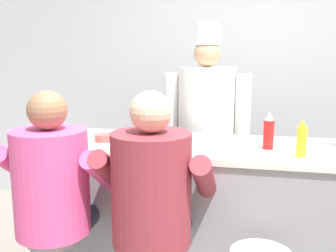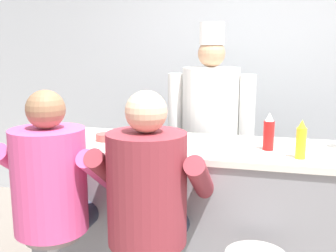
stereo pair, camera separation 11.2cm
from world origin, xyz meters
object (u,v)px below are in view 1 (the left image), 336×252
Objects in this scene: coffee_mug_tan at (170,137)px; cook_in_whites_near at (206,125)px; diner_seated_maroon at (153,193)px; breakfast_plate at (65,144)px; diner_seated_pink at (55,186)px; ketchup_bottle_red at (269,132)px; mustard_bottle_yellow at (302,139)px; cereal_bowl at (105,138)px.

coffee_mug_tan is 0.07× the size of cook_in_whites_near.
coffee_mug_tan is 0.80m from cook_in_whites_near.
diner_seated_maroon reaches higher than coffee_mug_tan.
breakfast_plate is 0.38m from diner_seated_pink.
mustard_bottle_yellow is (0.18, -0.16, -0.00)m from ketchup_bottle_red.
ketchup_bottle_red is 1.64× the size of cereal_bowl.
mustard_bottle_yellow is 0.15× the size of diner_seated_pink.
ketchup_bottle_red is at bearing 23.21° from diner_seated_pink.
mustard_bottle_yellow reaches higher than coffee_mug_tan.
mustard_bottle_yellow is 0.90m from diner_seated_maroon.
coffee_mug_tan is 0.09× the size of diner_seated_maroon.
diner_seated_pink is at bearing -74.73° from breakfast_plate.
cook_in_whites_near is (0.13, 1.31, 0.14)m from diner_seated_maroon.
diner_seated_pink is (-1.37, -0.35, -0.26)m from mustard_bottle_yellow.
diner_seated_pink reaches higher than coffee_mug_tan.
ketchup_bottle_red is 0.16× the size of diner_seated_pink.
cook_in_whites_near is (0.71, 1.32, 0.14)m from diner_seated_pink.
mustard_bottle_yellow is at bearing -12.30° from coffee_mug_tan.
mustard_bottle_yellow is 0.96× the size of breakfast_plate.
cereal_bowl is 0.44m from coffee_mug_tan.
mustard_bottle_yellow reaches higher than breakfast_plate.
breakfast_plate is at bearing -128.78° from cook_in_whites_near.
breakfast_plate is 0.12× the size of cook_in_whites_near.
cook_in_whites_near reaches higher than diner_seated_maroon.
cereal_bowl is 1.01m from cook_in_whites_near.
ketchup_bottle_red is 0.12× the size of cook_in_whites_near.
coffee_mug_tan is 0.56m from diner_seated_maroon.
coffee_mug_tan is at bearing -100.75° from cook_in_whites_near.
coffee_mug_tan is 0.09× the size of diner_seated_pink.
diner_seated_maroon is at bearing -140.16° from ketchup_bottle_red.
diner_seated_maroon is at bearing -156.04° from mustard_bottle_yellow.
cereal_bowl is 0.08× the size of cook_in_whites_near.
diner_seated_maroon reaches higher than mustard_bottle_yellow.
diner_seated_pink reaches higher than ketchup_bottle_red.
diner_seated_pink is 0.58m from diner_seated_maroon.
cook_in_whites_near is at bearing 79.25° from coffee_mug_tan.
mustard_bottle_yellow is 1.17m from cook_in_whites_near.
mustard_bottle_yellow is 0.12× the size of cook_in_whites_near.
breakfast_plate is at bearing -139.49° from cereal_bowl.
ketchup_bottle_red reaches higher than mustard_bottle_yellow.
cereal_bowl is (-1.25, 0.15, -0.08)m from mustard_bottle_yellow.
diner_seated_pink is at bearing -179.94° from diner_seated_maroon.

